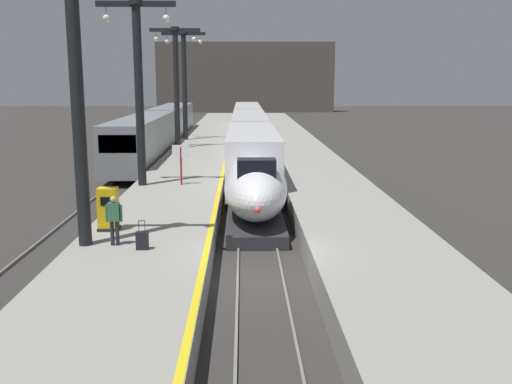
% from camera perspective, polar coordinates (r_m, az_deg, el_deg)
% --- Properties ---
extents(ground_plane, '(260.00, 260.00, 0.00)m').
position_cam_1_polar(ground_plane, '(19.36, 0.43, -8.81)').
color(ground_plane, '#33302D').
extents(platform_left, '(4.80, 110.00, 1.05)m').
position_cam_1_polar(platform_left, '(43.52, -5.89, 2.94)').
color(platform_left, gray).
rests_on(platform_left, ground).
extents(platform_right, '(4.80, 110.00, 1.05)m').
position_cam_1_polar(platform_right, '(43.62, 4.79, 2.98)').
color(platform_right, gray).
rests_on(platform_right, ground).
extents(platform_left_safety_stripe, '(0.20, 107.80, 0.01)m').
position_cam_1_polar(platform_left_safety_stripe, '(43.33, -2.89, 3.66)').
color(platform_left_safety_stripe, yellow).
rests_on(platform_left_safety_stripe, platform_left).
extents(rail_main_left, '(0.08, 110.00, 0.12)m').
position_cam_1_polar(rail_main_left, '(46.17, -1.52, 2.87)').
color(rail_main_left, slate).
rests_on(rail_main_left, ground).
extents(rail_main_right, '(0.08, 110.00, 0.12)m').
position_cam_1_polar(rail_main_right, '(46.19, 0.34, 2.88)').
color(rail_main_right, slate).
rests_on(rail_main_right, ground).
extents(rail_secondary_left, '(0.08, 110.00, 0.12)m').
position_cam_1_polar(rail_secondary_left, '(46.91, -11.48, 2.78)').
color(rail_secondary_left, slate).
rests_on(rail_secondary_left, ground).
extents(rail_secondary_right, '(0.08, 110.00, 0.12)m').
position_cam_1_polar(rail_secondary_right, '(46.67, -9.66, 2.81)').
color(rail_secondary_right, slate).
rests_on(rail_secondary_right, ground).
extents(highspeed_train_main, '(2.92, 57.59, 3.60)m').
position_cam_1_polar(highspeed_train_main, '(49.84, -0.65, 5.66)').
color(highspeed_train_main, silver).
rests_on(highspeed_train_main, ground).
extents(regional_train_adjacent, '(2.85, 36.60, 3.80)m').
position_cam_1_polar(regional_train_adjacent, '(53.82, -9.40, 6.10)').
color(regional_train_adjacent, gray).
rests_on(regional_train_adjacent, ground).
extents(station_column_near, '(4.00, 0.68, 9.92)m').
position_cam_1_polar(station_column_near, '(19.86, -17.28, 11.67)').
color(station_column_near, black).
rests_on(station_column_near, platform_left).
extents(station_column_mid, '(4.00, 0.68, 9.48)m').
position_cam_1_polar(station_column_mid, '(30.97, -11.45, 11.08)').
color(station_column_mid, black).
rests_on(station_column_mid, platform_left).
extents(station_column_far, '(4.00, 0.68, 9.61)m').
position_cam_1_polar(station_column_far, '(47.99, -7.84, 11.16)').
color(station_column_far, black).
rests_on(station_column_far, platform_left).
extents(station_column_distant, '(4.00, 0.68, 9.83)m').
position_cam_1_polar(station_column_distant, '(54.63, -7.04, 11.26)').
color(station_column_distant, black).
rests_on(station_column_distant, platform_left).
extents(passenger_near_edge, '(0.57, 0.23, 1.69)m').
position_cam_1_polar(passenger_near_edge, '(20.04, -13.75, -2.36)').
color(passenger_near_edge, '#23232D').
rests_on(passenger_near_edge, platform_left).
extents(rolling_suitcase, '(0.40, 0.22, 0.98)m').
position_cam_1_polar(rolling_suitcase, '(19.52, -11.08, -4.68)').
color(rolling_suitcase, black).
rests_on(rolling_suitcase, platform_left).
extents(ticket_machine_yellow, '(0.76, 0.62, 1.60)m').
position_cam_1_polar(ticket_machine_yellow, '(22.18, -14.29, -1.78)').
color(ticket_machine_yellow, yellow).
rests_on(ticket_machine_yellow, platform_left).
extents(departure_info_board, '(0.90, 0.10, 2.12)m').
position_cam_1_polar(departure_info_board, '(30.97, -7.38, 3.46)').
color(departure_info_board, maroon).
rests_on(departure_info_board, platform_left).
extents(terminus_back_wall, '(36.00, 2.00, 14.00)m').
position_cam_1_polar(terminus_back_wall, '(120.21, -1.05, 11.17)').
color(terminus_back_wall, '#4C4742').
rests_on(terminus_back_wall, ground).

